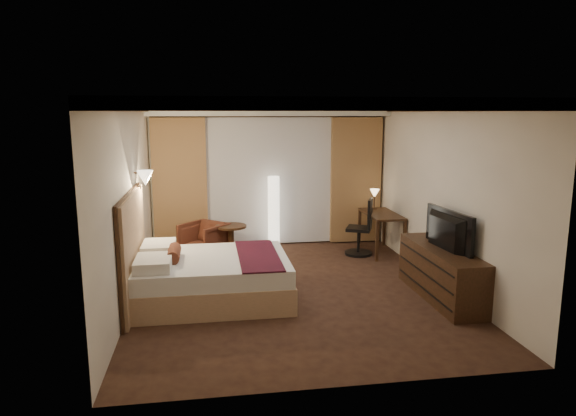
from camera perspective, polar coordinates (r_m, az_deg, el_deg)
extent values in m
cube|color=#311B13|center=(7.64, 0.47, -9.06)|extent=(4.50, 5.50, 0.01)
cube|color=white|center=(7.19, 0.51, 11.64)|extent=(4.50, 5.50, 0.01)
cube|color=white|center=(9.99, -2.11, 3.58)|extent=(4.50, 0.02, 2.70)
cube|color=white|center=(7.28, -17.27, 0.47)|extent=(0.02, 5.50, 2.70)
cube|color=white|center=(7.98, 16.65, 1.35)|extent=(0.02, 5.50, 2.70)
cube|color=white|center=(9.67, -1.98, 10.77)|extent=(4.50, 0.50, 0.20)
cube|color=silver|center=(9.92, -2.05, 2.95)|extent=(2.48, 0.04, 2.45)
cube|color=#A4764B|center=(9.81, -11.92, 2.64)|extent=(1.00, 0.14, 2.45)
cube|color=#A4764B|center=(10.21, 7.52, 3.08)|extent=(1.00, 0.14, 2.45)
imported|color=#552619|center=(9.26, -9.32, -3.39)|extent=(0.94, 0.94, 0.71)
imported|color=black|center=(7.34, 16.71, -1.83)|extent=(0.75, 1.19, 0.15)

